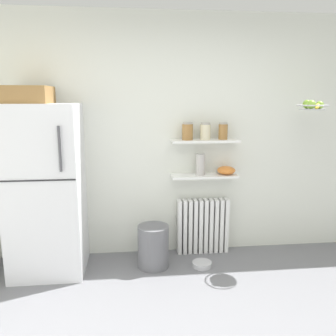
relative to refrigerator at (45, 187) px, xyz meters
The scene contains 13 objects.
back_wall 1.48m from the refrigerator, 14.97° to the left, with size 7.04×0.10×2.60m, color silver.
refrigerator is the anchor object (origin of this frame).
radiator 1.74m from the refrigerator, ahead, with size 0.57×0.12×0.62m.
wall_shelf_lower 1.64m from the refrigerator, ahead, with size 0.71×0.22×0.03m, color white.
wall_shelf_upper 1.69m from the refrigerator, ahead, with size 0.71×0.22×0.03m, color white.
storage_jar_0 1.54m from the refrigerator, ahead, with size 0.11×0.11×0.19m.
storage_jar_1 1.72m from the refrigerator, ahead, with size 0.11×0.11×0.18m.
storage_jar_2 1.90m from the refrigerator, ahead, with size 0.10×0.10×0.18m.
vase 1.60m from the refrigerator, ahead, with size 0.10×0.10×0.23m, color #B2ADA8.
shelf_bowl 1.88m from the refrigerator, ahead, with size 0.20×0.20×0.09m, color orange.
trash_bin 1.24m from the refrigerator, ahead, with size 0.32×0.32×0.44m, color slate.
pet_food_bowl 1.77m from the refrigerator, ahead, with size 0.20×0.20×0.05m, color #B7B7BC.
hanging_fruit_basket 2.77m from the refrigerator, ahead, with size 0.30×0.30×0.10m.
Camera 1 is at (-0.52, -1.69, 1.73)m, focal length 36.84 mm.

